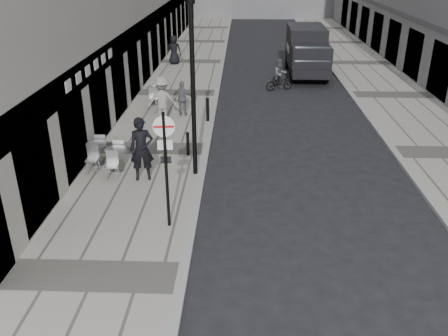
% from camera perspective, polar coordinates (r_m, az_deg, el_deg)
% --- Properties ---
extents(sidewalk, '(4.00, 60.00, 0.12)m').
position_cam_1_polar(sidewalk, '(25.12, -5.53, 8.91)').
color(sidewalk, gray).
rests_on(sidewalk, ground).
extents(far_sidewalk, '(4.00, 60.00, 0.12)m').
position_cam_1_polar(far_sidewalk, '(26.08, 19.47, 8.20)').
color(far_sidewalk, gray).
rests_on(far_sidewalk, ground).
extents(walking_man, '(0.84, 0.64, 2.06)m').
position_cam_1_polar(walking_man, '(15.16, -9.87, 2.23)').
color(walking_man, black).
rests_on(walking_man, sidewalk).
extents(sign_post, '(0.55, 0.12, 3.18)m').
position_cam_1_polar(sign_post, '(12.00, -7.06, 1.50)').
color(sign_post, black).
rests_on(sign_post, sidewalk).
extents(lamppost, '(0.26, 0.26, 5.67)m').
position_cam_1_polar(lamppost, '(14.70, -3.78, 10.57)').
color(lamppost, black).
rests_on(lamppost, sidewalk).
extents(bollard_near, '(0.13, 0.13, 0.97)m').
position_cam_1_polar(bollard_near, '(20.53, -1.99, 6.98)').
color(bollard_near, black).
rests_on(bollard_near, sidewalk).
extents(bollard_far, '(0.11, 0.11, 0.82)m').
position_cam_1_polar(bollard_far, '(17.04, -4.37, 2.86)').
color(bollard_far, black).
rests_on(bollard_far, sidewalk).
extents(panel_van, '(2.26, 5.83, 2.72)m').
position_cam_1_polar(panel_van, '(29.46, 9.93, 13.96)').
color(panel_van, black).
rests_on(panel_van, ground).
extents(cyclist, '(1.64, 1.08, 1.67)m').
position_cam_1_polar(cyclist, '(25.84, 6.72, 10.66)').
color(cyclist, black).
rests_on(cyclist, ground).
extents(pedestrian_a, '(0.95, 0.48, 1.56)m').
position_cam_1_polar(pedestrian_a, '(21.21, -5.01, 8.31)').
color(pedestrian_a, slate).
rests_on(pedestrian_a, sidewalk).
extents(pedestrian_b, '(1.39, 0.94, 1.98)m').
position_cam_1_polar(pedestrian_b, '(20.36, -7.47, 8.12)').
color(pedestrian_b, gray).
rests_on(pedestrian_b, sidewalk).
extents(pedestrian_c, '(0.96, 0.70, 1.82)m').
position_cam_1_polar(pedestrian_c, '(31.58, -6.05, 13.95)').
color(pedestrian_c, black).
rests_on(pedestrian_c, sidewalk).
extents(cafe_table_near, '(0.72, 1.63, 0.93)m').
position_cam_1_polar(cafe_table_near, '(16.11, -12.83, 1.19)').
color(cafe_table_near, silver).
rests_on(cafe_table_near, sidewalk).
extents(cafe_table_mid, '(0.72, 1.63, 0.93)m').
position_cam_1_polar(cafe_table_mid, '(16.74, -14.99, 1.87)').
color(cafe_table_mid, '#A8A8AA').
rests_on(cafe_table_mid, sidewalk).
extents(cafe_table_far, '(0.78, 1.75, 1.00)m').
position_cam_1_polar(cafe_table_far, '(23.04, -8.25, 8.77)').
color(cafe_table_far, '#B4B4B6').
rests_on(cafe_table_far, sidewalk).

